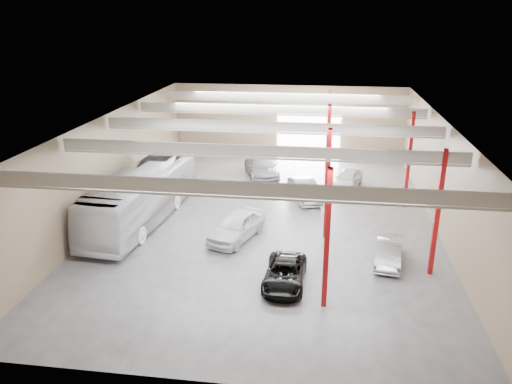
% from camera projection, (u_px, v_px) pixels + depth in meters
% --- Properties ---
extents(depot_shell, '(22.12, 32.12, 7.06)m').
position_uv_depth(depot_shell, '(273.00, 149.00, 32.76)').
color(depot_shell, '#4D4E53').
rests_on(depot_shell, ground).
extents(coach_bus, '(4.09, 13.31, 3.65)m').
position_uv_depth(coach_bus, '(142.00, 195.00, 33.49)').
color(coach_bus, silver).
rests_on(coach_bus, ground).
extents(black_sedan, '(2.18, 4.52, 1.24)m').
position_uv_depth(black_sedan, '(285.00, 274.00, 25.89)').
color(black_sedan, black).
rests_on(black_sedan, ground).
extents(car_row_a, '(3.50, 5.35, 1.69)m').
position_uv_depth(car_row_a, '(237.00, 226.00, 31.10)').
color(car_row_a, white).
rests_on(car_row_a, ground).
extents(car_row_b, '(3.01, 4.97, 1.55)m').
position_uv_depth(car_row_b, '(305.00, 190.00, 37.66)').
color(car_row_b, '#A1A1A5').
rests_on(car_row_b, ground).
extents(car_row_c, '(4.04, 6.39, 1.72)m').
position_uv_depth(car_row_c, '(261.00, 167.00, 42.99)').
color(car_row_c, gray).
rests_on(car_row_c, ground).
extents(car_right_near, '(1.96, 4.17, 1.32)m').
position_uv_depth(car_right_near, '(388.00, 252.00, 28.16)').
color(car_right_near, '#AEADB2').
rests_on(car_right_near, ground).
extents(car_right_far, '(2.99, 4.71, 1.49)m').
position_uv_depth(car_right_far, '(347.00, 179.00, 40.29)').
color(car_right_far, silver).
rests_on(car_right_far, ground).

